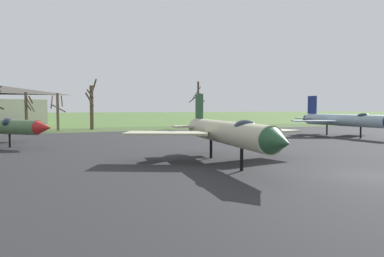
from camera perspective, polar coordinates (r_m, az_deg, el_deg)
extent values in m
plane|color=#4C6B33|center=(20.65, 26.22, -6.79)|extent=(600.00, 600.00, 0.00)
cube|color=#28282B|center=(32.41, 5.50, -2.92)|extent=(82.41, 50.24, 0.05)
cube|color=#41572D|center=(61.45, -8.61, -0.06)|extent=(142.41, 12.00, 0.06)
cylinder|color=#B7B293|center=(22.46, 5.12, -0.58)|extent=(3.03, 12.12, 1.39)
cone|color=#234C2D|center=(16.27, 13.58, -2.08)|extent=(1.49, 1.76, 1.28)
cylinder|color=black|center=(28.43, 0.67, 0.22)|extent=(1.07, 0.89, 0.97)
ellipsoid|color=#19232D|center=(19.58, 8.30, -0.03)|extent=(1.01, 1.90, 0.95)
cube|color=#B7B293|center=(23.11, -3.95, -0.73)|extent=(5.73, 4.49, 0.13)
cube|color=#B7B293|center=(25.25, 10.84, -0.45)|extent=(5.55, 3.35, 0.13)
cube|color=#234C2D|center=(27.62, 1.14, 3.48)|extent=(0.37, 1.52, 1.84)
cube|color=#B7B293|center=(27.23, -1.10, 0.31)|extent=(1.89, 1.52, 0.13)
cube|color=#B7B293|center=(27.89, 3.45, 0.37)|extent=(1.89, 1.52, 0.13)
cylinder|color=black|center=(20.15, 7.75, -4.87)|extent=(0.19, 0.19, 1.30)
cylinder|color=black|center=(25.07, 2.98, -3.27)|extent=(0.19, 0.19, 1.30)
cylinder|color=#8EA3B2|center=(47.61, 22.50, 1.22)|extent=(1.79, 12.33, 1.42)
cylinder|color=black|center=(52.42, 17.61, 1.47)|extent=(1.02, 0.81, 0.99)
ellipsoid|color=#19232D|center=(45.44, 25.21, 1.57)|extent=(1.05, 1.97, 0.99)
cube|color=#8EA3B2|center=(46.63, 18.40, 1.13)|extent=(5.47, 4.34, 0.13)
cube|color=#8EA3B2|center=(50.92, 23.86, 1.18)|extent=(5.46, 4.13, 0.13)
cube|color=navy|center=(51.74, 18.24, 3.54)|extent=(0.22, 1.63, 2.38)
cube|color=#8EA3B2|center=(50.84, 17.11, 1.55)|extent=(2.15, 1.39, 0.13)
cube|color=#8EA3B2|center=(52.55, 19.39, 1.56)|extent=(2.15, 1.39, 0.13)
cylinder|color=black|center=(45.77, 24.82, -0.62)|extent=(0.19, 0.19, 1.32)
cylinder|color=black|center=(49.64, 20.30, -0.25)|extent=(0.19, 0.19, 1.32)
cone|color=#B21E1E|center=(32.74, -22.07, 0.11)|extent=(1.86, 1.86, 1.18)
ellipsoid|color=#19232D|center=(35.59, -26.81, 0.79)|extent=(0.96, 1.81, 0.90)
cube|color=#4C6B47|center=(40.25, -26.87, 0.39)|extent=(3.79, 5.22, 0.12)
cylinder|color=#4C6B47|center=(42.23, -24.81, 0.55)|extent=(1.80, 1.78, 0.48)
cylinder|color=black|center=(35.55, -26.55, -1.78)|extent=(0.17, 0.17, 1.20)
cylinder|color=brown|center=(62.09, -24.44, 2.44)|extent=(0.46, 0.46, 5.95)
cylinder|color=brown|center=(61.41, -24.03, 3.65)|extent=(1.54, 1.16, 2.63)
cylinder|color=brown|center=(61.86, -23.85, 4.12)|extent=(0.74, 1.57, 1.18)
cylinder|color=brown|center=(61.61, -24.26, 3.30)|extent=(1.19, 0.70, 1.61)
cylinder|color=brown|center=(59.46, -20.20, 2.43)|extent=(0.41, 0.41, 5.77)
cylinder|color=brown|center=(59.59, -21.03, 3.87)|extent=(0.54, 1.82, 2.02)
cylinder|color=brown|center=(58.44, -20.13, 3.00)|extent=(2.16, 0.26, 1.33)
cylinder|color=brown|center=(59.40, -19.65, 4.05)|extent=(0.41, 1.37, 1.66)
cylinder|color=brown|center=(60.67, -15.38, 3.14)|extent=(0.58, 0.58, 7.08)
cylinder|color=brown|center=(60.24, -15.60, 5.25)|extent=(1.17, 0.83, 1.44)
cylinder|color=brown|center=(61.06, -14.98, 6.59)|extent=(0.74, 1.33, 1.92)
cylinder|color=brown|center=(60.11, -15.70, 4.42)|extent=(1.39, 1.12, 2.16)
cylinder|color=brown|center=(65.68, 0.97, 3.75)|extent=(0.37, 0.37, 8.25)
cylinder|color=brown|center=(66.53, 0.65, 5.46)|extent=(1.87, 0.18, 2.59)
cylinder|color=brown|center=(65.06, 1.37, 4.97)|extent=(1.70, 0.46, 1.89)
cylinder|color=brown|center=(66.71, 0.44, 4.82)|extent=(2.44, 0.49, 1.82)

